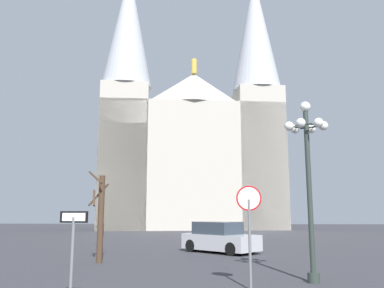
{
  "coord_description": "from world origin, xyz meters",
  "views": [
    {
      "loc": [
        1.09,
        -7.52,
        2.13
      ],
      "look_at": [
        -0.58,
        20.9,
        6.95
      ],
      "focal_mm": 37.1,
      "sensor_mm": 36.0,
      "label": 1
    }
  ],
  "objects": [
    {
      "name": "street_lamp",
      "position": [
        4.02,
        5.11,
        3.63
      ],
      "size": [
        1.38,
        1.24,
        5.63
      ],
      "color": "#2D3833",
      "rests_on": "ground"
    },
    {
      "name": "cathedral",
      "position": [
        -1.8,
        40.85,
        11.39
      ],
      "size": [
        22.96,
        13.21,
        33.56
      ],
      "color": "#BCB5A5",
      "rests_on": "ground"
    },
    {
      "name": "parked_car_near_silver",
      "position": [
        1.29,
        13.81,
        0.73
      ],
      "size": [
        4.21,
        4.0,
        1.58
      ],
      "color": "#B7B7BC",
      "rests_on": "ground"
    },
    {
      "name": "one_way_arrow_sign",
      "position": [
        -2.16,
        1.55,
        1.4
      ],
      "size": [
        0.7,
        0.17,
        2.13
      ],
      "color": "slate",
      "rests_on": "ground"
    },
    {
      "name": "pedestrian_walking",
      "position": [
        -5.0,
        13.58,
        1.03
      ],
      "size": [
        0.32,
        0.32,
        1.7
      ],
      "color": "navy",
      "rests_on": "ground"
    },
    {
      "name": "bare_tree",
      "position": [
        -3.8,
        9.3,
        1.93
      ],
      "size": [
        0.81,
        1.22,
        3.84
      ],
      "color": "#473323",
      "rests_on": "ground"
    },
    {
      "name": "stop_sign",
      "position": [
        2.03,
        3.87,
        1.97
      ],
      "size": [
        0.71,
        0.13,
        2.85
      ],
      "color": "slate",
      "rests_on": "ground"
    }
  ]
}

